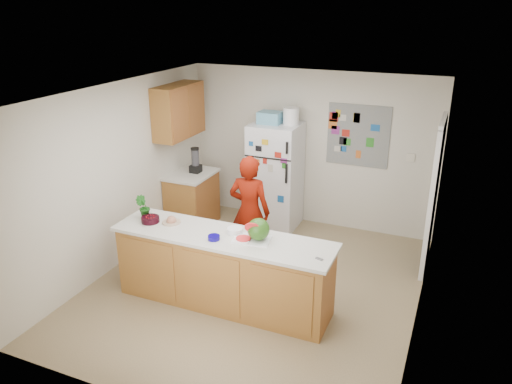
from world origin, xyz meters
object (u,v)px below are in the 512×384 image
at_px(cherry_bowl, 150,219).
at_px(person, 250,212).
at_px(refrigerator, 275,176).
at_px(watermelon, 258,229).

bearing_deg(cherry_bowl, person, 50.32).
relative_size(refrigerator, person, 1.07).
bearing_deg(cherry_bowl, watermelon, 2.37).
height_order(watermelon, cherry_bowl, watermelon).
bearing_deg(watermelon, person, 118.92).
distance_m(refrigerator, watermelon, 2.45).
distance_m(refrigerator, cherry_bowl, 2.51).
height_order(person, cherry_bowl, person).
relative_size(refrigerator, watermelon, 6.66).
bearing_deg(person, cherry_bowl, 46.81).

